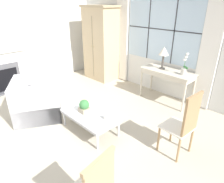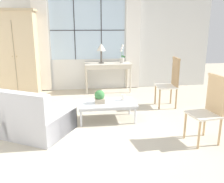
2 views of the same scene
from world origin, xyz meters
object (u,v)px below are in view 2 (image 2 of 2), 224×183
at_px(table_lamp, 101,48).
at_px(coffee_table, 107,104).
at_px(armoire, 17,53).
at_px(armchair_upholstered, 38,120).
at_px(potted_plant_small, 100,97).
at_px(potted_orchid, 122,57).
at_px(accent_chair_wooden, 210,106).
at_px(pillar_candle, 123,98).
at_px(console_table, 108,66).
at_px(side_chair_wooden, 171,80).

xyz_separation_m(table_lamp, coffee_table, (-0.12, -2.21, -0.88)).
bearing_deg(armoire, armchair_upholstered, -72.84).
xyz_separation_m(coffee_table, potted_plant_small, (-0.14, -0.02, 0.17)).
distance_m(potted_orchid, accent_chair_wooden, 3.45).
bearing_deg(pillar_candle, console_table, 91.42).
height_order(table_lamp, side_chair_wooden, table_lamp).
bearing_deg(potted_plant_small, table_lamp, 83.33).
bearing_deg(potted_orchid, accent_chair_wooden, -76.26).
relative_size(side_chair_wooden, potted_plant_small, 4.39).
relative_size(accent_chair_wooden, potted_plant_small, 4.24).
xyz_separation_m(armoire, coffee_table, (2.07, -2.14, -0.79)).
bearing_deg(side_chair_wooden, pillar_candle, -155.80).
bearing_deg(coffee_table, potted_plant_small, -173.73).
bearing_deg(accent_chair_wooden, side_chair_wooden, 88.67).
bearing_deg(accent_chair_wooden, coffee_table, 142.80).
height_order(side_chair_wooden, pillar_candle, side_chair_wooden).
height_order(side_chair_wooden, coffee_table, side_chair_wooden).
relative_size(potted_plant_small, pillar_candle, 1.97).
distance_m(armoire, potted_plant_small, 2.96).
relative_size(console_table, potted_orchid, 2.51).
height_order(accent_chair_wooden, pillar_candle, accent_chair_wooden).
relative_size(table_lamp, armchair_upholstered, 0.42).
bearing_deg(accent_chair_wooden, potted_orchid, 103.74).
xyz_separation_m(armoire, armchair_upholstered, (0.81, -2.63, -0.85)).
xyz_separation_m(side_chair_wooden, pillar_candle, (-1.20, -0.54, -0.21)).
relative_size(armoire, table_lamp, 4.08).
distance_m(side_chair_wooden, pillar_candle, 1.33).
height_order(side_chair_wooden, accent_chair_wooden, side_chair_wooden).
bearing_deg(table_lamp, coffee_table, -93.05).
bearing_deg(armchair_upholstered, coffee_table, 21.18).
xyz_separation_m(console_table, pillar_candle, (0.05, -2.09, -0.29)).
distance_m(potted_orchid, potted_plant_small, 2.41).
bearing_deg(table_lamp, accent_chair_wooden, -67.48).
bearing_deg(console_table, accent_chair_wooden, -70.05).
bearing_deg(potted_plant_small, accent_chair_wooden, -34.37).
bearing_deg(pillar_candle, table_lamp, 96.28).
xyz_separation_m(potted_orchid, coffee_table, (-0.69, -2.19, -0.65)).
distance_m(armoire, accent_chair_wooden, 4.89).
relative_size(armoire, potted_plant_small, 8.58).
relative_size(potted_orchid, coffee_table, 0.45).
relative_size(potted_orchid, potted_plant_small, 1.98).
bearing_deg(potted_orchid, console_table, 179.20).
bearing_deg(armchair_upholstered, side_chair_wooden, 21.93).
relative_size(armoire, armchair_upholstered, 1.71).
relative_size(potted_orchid, pillar_candle, 3.89).
relative_size(console_table, coffee_table, 1.13).
distance_m(console_table, armchair_upholstered, 3.14).
relative_size(accent_chair_wooden, pillar_candle, 8.34).
bearing_deg(accent_chair_wooden, potted_plant_small, 145.63).
xyz_separation_m(side_chair_wooden, potted_plant_small, (-1.69, -0.66, -0.14)).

